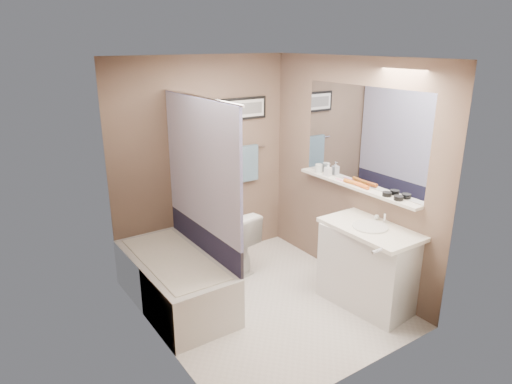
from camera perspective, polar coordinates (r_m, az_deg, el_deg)
ground at (r=4.78m, az=1.03°, el=-13.68°), size 2.50×2.50×0.00m
ceiling at (r=4.05m, az=1.23°, el=16.16°), size 2.20×2.50×0.04m
wall_back at (r=5.28m, az=-6.58°, el=3.59°), size 2.20×0.04×2.40m
wall_front at (r=3.40m, az=13.17°, el=-5.30°), size 2.20×0.04×2.40m
wall_left at (r=3.78m, az=-12.40°, el=-2.77°), size 0.04×2.50×2.40m
wall_right at (r=4.94m, az=11.45°, el=2.31°), size 0.04×2.50×2.40m
tile_surround at (r=4.29m, az=-14.89°, el=-3.25°), size 0.02×1.55×2.00m
curtain_rod at (r=4.30m, az=-7.19°, el=11.74°), size 0.02×1.55×0.02m
curtain_upper at (r=4.42m, az=-6.86°, el=3.35°), size 0.03×1.45×1.28m
curtain_lower at (r=4.70m, az=-6.48°, el=-6.35°), size 0.03×1.45×0.36m
mirror at (r=4.75m, az=13.14°, el=6.77°), size 0.02×1.60×1.00m
shelf at (r=4.84m, az=12.25°, el=0.67°), size 0.12×1.60×0.03m
towel_bar at (r=5.51m, az=-1.45°, el=5.40°), size 0.60×0.02×0.02m
towel at (r=5.53m, az=-1.33°, el=3.55°), size 0.34×0.05×0.44m
art_frame at (r=5.43m, az=-1.59°, el=10.38°), size 0.62×0.02×0.26m
art_mat at (r=5.42m, az=-1.51°, el=10.36°), size 0.56×0.00×0.20m
art_image at (r=5.42m, az=-1.49°, el=10.35°), size 0.50×0.00×0.13m
door at (r=3.87m, az=18.72°, el=-6.09°), size 0.80×0.02×2.00m
door_handle at (r=3.66m, az=14.87°, el=-7.14°), size 0.10×0.02×0.02m
bathtub at (r=4.72m, az=-10.15°, el=-10.94°), size 0.72×1.51×0.50m
tub_rim at (r=4.60m, az=-10.33°, el=-8.22°), size 0.56×1.36×0.02m
toilet at (r=5.27m, az=-3.38°, el=-6.04°), size 0.53×0.77×0.72m
vanity at (r=4.71m, az=13.83°, el=-9.19°), size 0.60×0.95×0.80m
countertop at (r=4.53m, az=14.15°, el=-4.50°), size 0.54×0.96×0.04m
sink_basin at (r=4.51m, az=14.09°, el=-4.21°), size 0.34×0.34×0.01m
faucet_spout at (r=4.64m, az=15.81°, el=-3.16°), size 0.02×0.02×0.10m
faucet_knob at (r=4.70m, az=14.87°, el=-3.03°), size 0.05×0.05×0.05m
candle_bowl_near at (r=4.48m, az=17.39°, el=-0.73°), size 0.09×0.09×0.04m
candle_bowl_far at (r=4.56m, az=16.05°, el=-0.26°), size 0.09×0.09×0.04m
hair_brush_front at (r=4.77m, az=12.96°, el=0.85°), size 0.05×0.22×0.04m
hair_brush_back at (r=4.85m, az=12.01°, el=1.18°), size 0.07×0.22×0.04m
pink_comb at (r=4.96m, az=10.66°, el=1.45°), size 0.03×0.16×0.01m
glass_jar at (r=5.21m, az=7.86°, el=2.93°), size 0.08×0.08×0.10m
soap_bottle at (r=5.09m, az=9.00°, el=2.79°), size 0.07×0.07×0.14m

